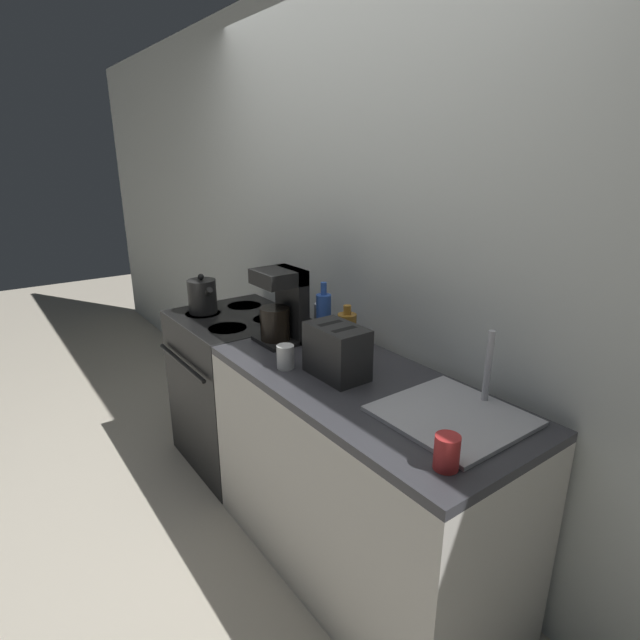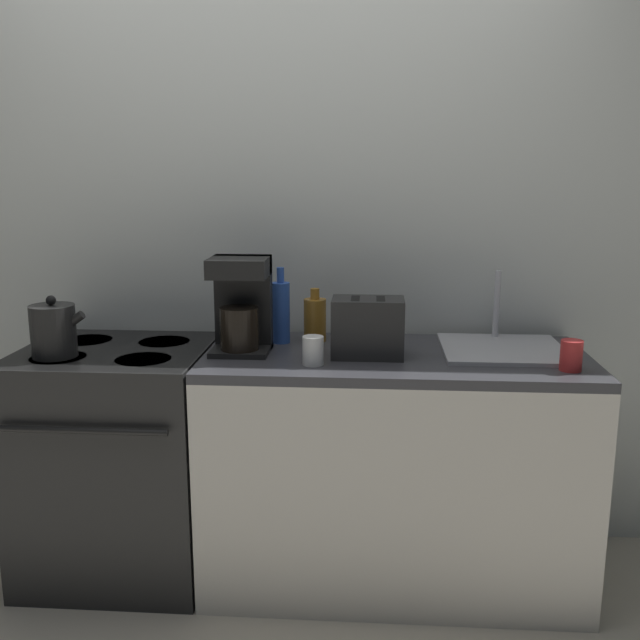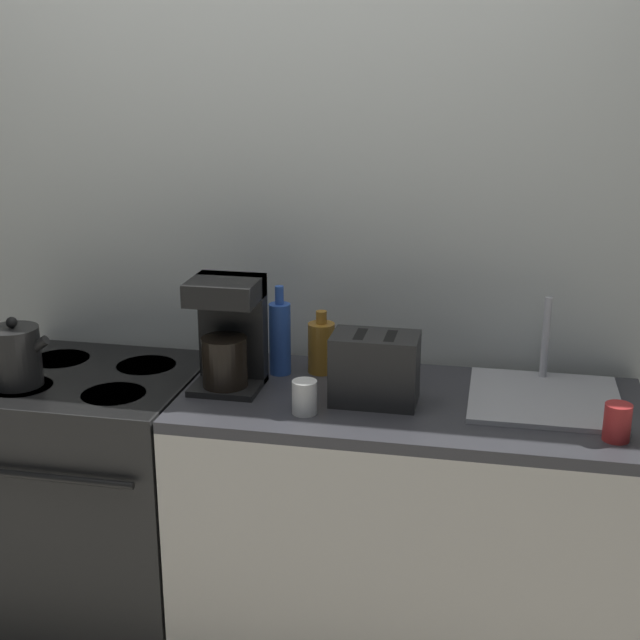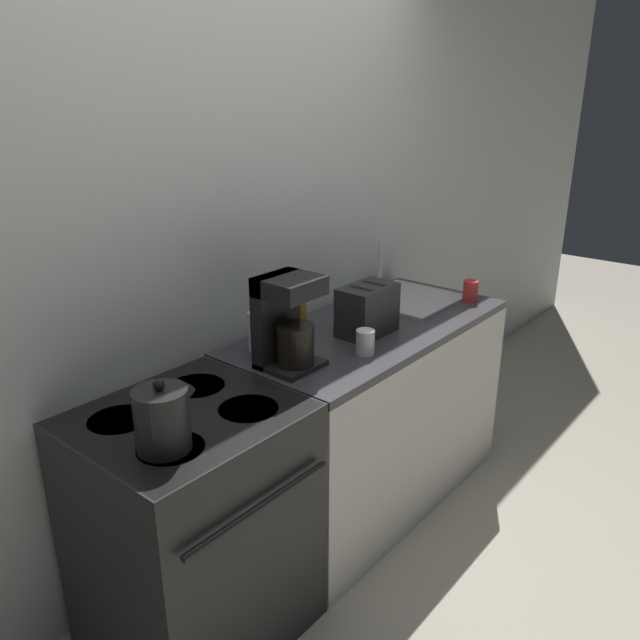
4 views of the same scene
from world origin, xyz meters
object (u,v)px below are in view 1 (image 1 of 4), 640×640
Objects in this scene: stove at (240,386)px; bottle_blue at (324,318)px; coffee_maker at (283,305)px; bottle_clear at (320,318)px; cup_white at (285,357)px; cup_red at (447,452)px; toaster at (337,351)px; kettle at (202,296)px; bottle_amber at (347,331)px.

stove is 0.85m from bottle_blue.
coffee_maker is 1.77× the size of bottle_clear.
stove is 3.03× the size of bottle_blue.
cup_red reaches higher than cup_white.
coffee_maker reaches higher than toaster.
coffee_maker is (-0.47, 0.04, 0.07)m from toaster.
kettle is 0.77m from bottle_clear.
toaster reaches higher than stove.
cup_white reaches higher than stove.
stove is at bearing 168.20° from cup_white.
kettle is at bearing -175.58° from toaster.
kettle is (-0.17, -0.12, 0.54)m from stove.
cup_white is at bearing -64.08° from bottle_blue.
stove is 0.77m from bottle_clear.
stove is 0.93m from cup_white.
coffee_maker is at bearing 149.26° from cup_white.
bottle_blue reaches higher than cup_white.
bottle_clear is at bearing 161.68° from cup_red.
cup_white is at bearing -11.80° from stove.
coffee_maker is 0.35m from cup_white.
bottle_blue reaches higher than toaster.
cup_white is (0.25, -0.36, -0.03)m from bottle_clear.
stove is 2.53× the size of coffee_maker.
stove is at bearing -166.47° from bottle_blue.
coffee_maker is 0.22m from bottle_clear.
stove is at bearing 174.06° from cup_red.
toaster is at bearing -4.83° from coffee_maker.
toaster is at bearing 168.74° from cup_red.
cup_white is at bearing -55.48° from bottle_clear.
cup_white is at bearing -30.74° from coffee_maker.
stove is 0.79m from coffee_maker.
coffee_maker reaches higher than cup_white.
cup_red is (0.88, -0.01, 0.00)m from cup_white.
coffee_maker is at bearing 171.32° from cup_red.
cup_white is at bearing -86.56° from bottle_amber.
bottle_blue is at bearing 151.49° from toaster.
cup_red is at bearing -18.32° from bottle_clear.
toaster is at bearing 34.00° from cup_white.
bottle_amber is at bearing 35.05° from coffee_maker.
bottle_blue reaches higher than kettle.
kettle is 0.87× the size of toaster.
cup_white is at bearing 179.34° from cup_red.
coffee_maker reaches higher than bottle_clear.
kettle reaches higher than bottle_amber.
cup_white is (0.15, -0.31, -0.07)m from bottle_blue.
stove is 1.73m from cup_red.
stove is 0.94m from bottle_amber.
bottle_blue is (-0.34, 0.18, 0.02)m from toaster.
stove is at bearing 35.67° from kettle.
coffee_maker is 3.51× the size of cup_white.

